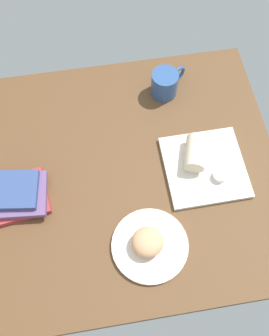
% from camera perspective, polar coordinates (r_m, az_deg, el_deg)
% --- Properties ---
extents(dining_table, '(1.10, 0.90, 0.04)m').
position_cam_1_polar(dining_table, '(1.30, -3.46, -1.39)').
color(dining_table, brown).
rests_on(dining_table, ground).
extents(round_plate, '(0.23, 0.23, 0.01)m').
position_cam_1_polar(round_plate, '(1.20, 2.23, -11.09)').
color(round_plate, silver).
rests_on(round_plate, dining_table).
extents(scone_pastry, '(0.12, 0.12, 0.06)m').
position_cam_1_polar(scone_pastry, '(1.16, 1.87, -10.58)').
color(scone_pastry, tan).
rests_on(scone_pastry, round_plate).
extents(square_plate, '(0.26, 0.26, 0.02)m').
position_cam_1_polar(square_plate, '(1.30, 10.03, 0.11)').
color(square_plate, silver).
rests_on(square_plate, dining_table).
extents(sauce_cup, '(0.04, 0.04, 0.02)m').
position_cam_1_polar(sauce_cup, '(1.28, 12.17, -1.09)').
color(sauce_cup, silver).
rests_on(sauce_cup, square_plate).
extents(breakfast_wrap, '(0.10, 0.13, 0.06)m').
position_cam_1_polar(breakfast_wrap, '(1.27, 8.72, 2.16)').
color(breakfast_wrap, beige).
rests_on(breakfast_wrap, square_plate).
extents(book_stack, '(0.23, 0.18, 0.06)m').
position_cam_1_polar(book_stack, '(1.28, -17.20, -3.76)').
color(book_stack, '#A53338').
rests_on(book_stack, dining_table).
extents(coffee_mug, '(0.13, 0.10, 0.10)m').
position_cam_1_polar(coffee_mug, '(1.41, 4.44, 12.08)').
color(coffee_mug, '#2D518C').
rests_on(coffee_mug, dining_table).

